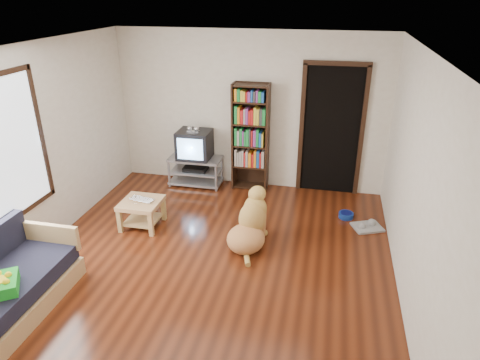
% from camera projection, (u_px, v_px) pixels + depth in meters
% --- Properties ---
extents(ground, '(5.00, 5.00, 0.00)m').
position_uv_depth(ground, '(210.00, 263.00, 5.38)').
color(ground, '#57220E').
rests_on(ground, ground).
extents(ceiling, '(5.00, 5.00, 0.00)m').
position_uv_depth(ceiling, '(203.00, 50.00, 4.32)').
color(ceiling, white).
rests_on(ceiling, ground).
extents(wall_back, '(4.50, 0.00, 4.50)m').
position_uv_depth(wall_back, '(250.00, 111.00, 7.08)').
color(wall_back, silver).
rests_on(wall_back, ground).
extents(wall_front, '(4.50, 0.00, 4.50)m').
position_uv_depth(wall_front, '(92.00, 321.00, 2.62)').
color(wall_front, silver).
rests_on(wall_front, ground).
extents(wall_left, '(0.00, 5.00, 5.00)m').
position_uv_depth(wall_left, '(32.00, 153.00, 5.29)').
color(wall_left, silver).
rests_on(wall_left, ground).
extents(wall_right, '(0.00, 5.00, 5.00)m').
position_uv_depth(wall_right, '(416.00, 186.00, 4.41)').
color(wall_right, silver).
rests_on(wall_right, ground).
extents(laptop, '(0.39, 0.29, 0.03)m').
position_uv_depth(laptop, '(140.00, 201.00, 6.05)').
color(laptop, silver).
rests_on(laptop, coffee_table).
extents(dog_bowl, '(0.22, 0.22, 0.08)m').
position_uv_depth(dog_bowl, '(346.00, 215.00, 6.44)').
color(dog_bowl, navy).
rests_on(dog_bowl, ground).
extents(grey_rag, '(0.49, 0.45, 0.03)m').
position_uv_depth(grey_rag, '(367.00, 227.00, 6.17)').
color(grey_rag, '#999999').
rests_on(grey_rag, ground).
extents(window, '(0.03, 1.46, 1.70)m').
position_uv_depth(window, '(1.00, 152.00, 4.76)').
color(window, white).
rests_on(window, wall_left).
extents(doorway, '(1.03, 0.05, 2.19)m').
position_uv_depth(doorway, '(332.00, 128.00, 6.87)').
color(doorway, black).
rests_on(doorway, wall_back).
extents(tv_stand, '(0.90, 0.45, 0.50)m').
position_uv_depth(tv_stand, '(196.00, 170.00, 7.45)').
color(tv_stand, '#99999E').
rests_on(tv_stand, ground).
extents(crt_tv, '(0.55, 0.52, 0.58)m').
position_uv_depth(crt_tv, '(195.00, 144.00, 7.28)').
color(crt_tv, black).
rests_on(crt_tv, tv_stand).
extents(bookshelf, '(0.60, 0.30, 1.80)m').
position_uv_depth(bookshelf, '(251.00, 132.00, 7.05)').
color(bookshelf, black).
rests_on(bookshelf, ground).
extents(coffee_table, '(0.55, 0.55, 0.40)m').
position_uv_depth(coffee_table, '(142.00, 208.00, 6.13)').
color(coffee_table, tan).
rests_on(coffee_table, ground).
extents(dog, '(0.61, 0.98, 0.80)m').
position_uv_depth(dog, '(250.00, 225.00, 5.68)').
color(dog, tan).
rests_on(dog, ground).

